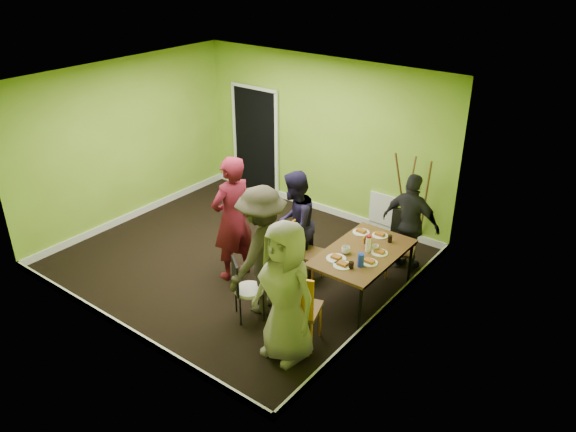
# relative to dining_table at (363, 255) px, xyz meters

# --- Properties ---
(ground) EXTENTS (5.00, 5.00, 0.00)m
(ground) POSITION_rel_dining_table_xyz_m (-2.05, -0.24, -0.70)
(ground) COLOR black
(ground) RESTS_ON ground
(room_walls) EXTENTS (5.04, 4.54, 2.82)m
(room_walls) POSITION_rel_dining_table_xyz_m (-2.07, -0.20, 0.29)
(room_walls) COLOR #80A62A
(room_walls) RESTS_ON ground
(dining_table) EXTENTS (0.90, 1.50, 0.75)m
(dining_table) POSITION_rel_dining_table_xyz_m (0.00, 0.00, 0.00)
(dining_table) COLOR black
(dining_table) RESTS_ON ground
(chair_left_far) EXTENTS (0.46, 0.45, 0.95)m
(chair_left_far) POSITION_rel_dining_table_xyz_m (-0.96, -0.07, -0.16)
(chair_left_far) COLOR orange
(chair_left_far) RESTS_ON ground
(chair_left_near) EXTENTS (0.47, 0.47, 0.88)m
(chair_left_near) POSITION_rel_dining_table_xyz_m (-0.77, -0.71, -0.20)
(chair_left_near) COLOR orange
(chair_left_near) RESTS_ON ground
(chair_back_end) EXTENTS (0.51, 0.56, 0.97)m
(chair_back_end) POSITION_rel_dining_table_xyz_m (0.10, 1.03, -0.01)
(chair_back_end) COLOR orange
(chair_back_end) RESTS_ON ground
(chair_front_end) EXTENTS (0.55, 0.55, 1.06)m
(chair_front_end) POSITION_rel_dining_table_xyz_m (-0.08, -1.33, -0.10)
(chair_front_end) COLOR orange
(chair_front_end) RESTS_ON ground
(chair_bentwood) EXTENTS (0.48, 0.48, 0.88)m
(chair_bentwood) POSITION_rel_dining_table_xyz_m (-0.99, -1.30, -0.21)
(chair_bentwood) COLOR black
(chair_bentwood) RESTS_ON ground
(easel) EXTENTS (0.63, 0.59, 1.57)m
(easel) POSITION_rel_dining_table_xyz_m (-0.17, 1.78, 0.08)
(easel) COLOR brown
(easel) RESTS_ON ground
(plate_near_left) EXTENTS (0.24, 0.24, 0.01)m
(plate_near_left) POSITION_rel_dining_table_xyz_m (-0.30, 0.45, 0.06)
(plate_near_left) COLOR white
(plate_near_left) RESTS_ON dining_table
(plate_near_right) EXTENTS (0.26, 0.26, 0.01)m
(plate_near_right) POSITION_rel_dining_table_xyz_m (-0.18, -0.38, 0.06)
(plate_near_right) COLOR white
(plate_near_right) RESTS_ON dining_table
(plate_far_back) EXTENTS (0.22, 0.22, 0.01)m
(plate_far_back) POSITION_rel_dining_table_xyz_m (-0.04, 0.53, 0.06)
(plate_far_back) COLOR white
(plate_far_back) RESTS_ON dining_table
(plate_far_front) EXTENTS (0.24, 0.24, 0.01)m
(plate_far_front) POSITION_rel_dining_table_xyz_m (-0.03, -0.48, 0.06)
(plate_far_front) COLOR white
(plate_far_front) RESTS_ON dining_table
(plate_wall_back) EXTENTS (0.22, 0.22, 0.01)m
(plate_wall_back) POSITION_rel_dining_table_xyz_m (0.20, 0.10, 0.06)
(plate_wall_back) COLOR white
(plate_wall_back) RESTS_ON dining_table
(plate_wall_front) EXTENTS (0.22, 0.22, 0.01)m
(plate_wall_front) POSITION_rel_dining_table_xyz_m (0.21, -0.21, 0.06)
(plate_wall_front) COLOR white
(plate_wall_front) RESTS_ON dining_table
(thermos) EXTENTS (0.07, 0.07, 0.21)m
(thermos) POSITION_rel_dining_table_xyz_m (0.04, 0.05, 0.16)
(thermos) COLOR white
(thermos) RESTS_ON dining_table
(blue_bottle) EXTENTS (0.09, 0.09, 0.18)m
(blue_bottle) POSITION_rel_dining_table_xyz_m (0.16, -0.34, 0.14)
(blue_bottle) COLOR #1931BF
(blue_bottle) RESTS_ON dining_table
(orange_bottle) EXTENTS (0.04, 0.04, 0.09)m
(orange_bottle) POSITION_rel_dining_table_xyz_m (-0.11, 0.22, 0.10)
(orange_bottle) COLOR orange
(orange_bottle) RESTS_ON dining_table
(glass_mid) EXTENTS (0.07, 0.07, 0.09)m
(glass_mid) POSITION_rel_dining_table_xyz_m (-0.08, 0.23, 0.10)
(glass_mid) COLOR black
(glass_mid) RESTS_ON dining_table
(glass_back) EXTENTS (0.06, 0.06, 0.11)m
(glass_back) POSITION_rel_dining_table_xyz_m (0.16, 0.45, 0.11)
(glass_back) COLOR black
(glass_back) RESTS_ON dining_table
(glass_front) EXTENTS (0.07, 0.07, 0.09)m
(glass_front) POSITION_rel_dining_table_xyz_m (0.09, -0.46, 0.10)
(glass_front) COLOR black
(glass_front) RESTS_ON dining_table
(cup_a) EXTENTS (0.12, 0.12, 0.10)m
(cup_a) POSITION_rel_dining_table_xyz_m (-0.16, -0.18, 0.10)
(cup_a) COLOR white
(cup_a) RESTS_ON dining_table
(cup_b) EXTENTS (0.10, 0.10, 0.09)m
(cup_b) POSITION_rel_dining_table_xyz_m (0.12, 0.11, 0.10)
(cup_b) COLOR white
(cup_b) RESTS_ON dining_table
(person_standing) EXTENTS (0.56, 0.75, 1.88)m
(person_standing) POSITION_rel_dining_table_xyz_m (-1.80, -0.61, 0.24)
(person_standing) COLOR #590F1D
(person_standing) RESTS_ON ground
(person_left_far) EXTENTS (0.79, 0.92, 1.62)m
(person_left_far) POSITION_rel_dining_table_xyz_m (-1.14, -0.02, 0.11)
(person_left_far) COLOR black
(person_left_far) RESTS_ON ground
(person_left_near) EXTENTS (0.71, 1.18, 1.79)m
(person_left_near) POSITION_rel_dining_table_xyz_m (-0.93, -1.00, 0.20)
(person_left_near) COLOR #2F291F
(person_left_near) RESTS_ON ground
(person_back_end) EXTENTS (0.90, 0.38, 1.53)m
(person_back_end) POSITION_rel_dining_table_xyz_m (0.15, 1.12, 0.07)
(person_back_end) COLOR black
(person_back_end) RESTS_ON ground
(person_front_end) EXTENTS (0.92, 0.65, 1.78)m
(person_front_end) POSITION_rel_dining_table_xyz_m (-0.12, -1.55, 0.19)
(person_front_end) COLOR gray
(person_front_end) RESTS_ON ground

